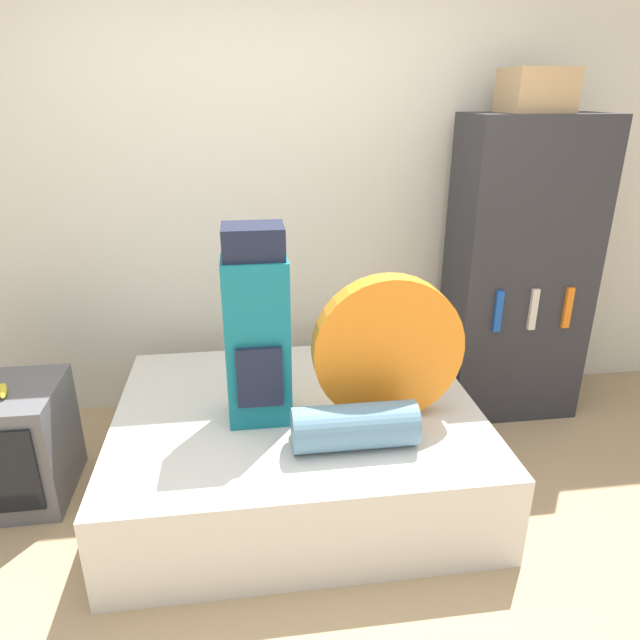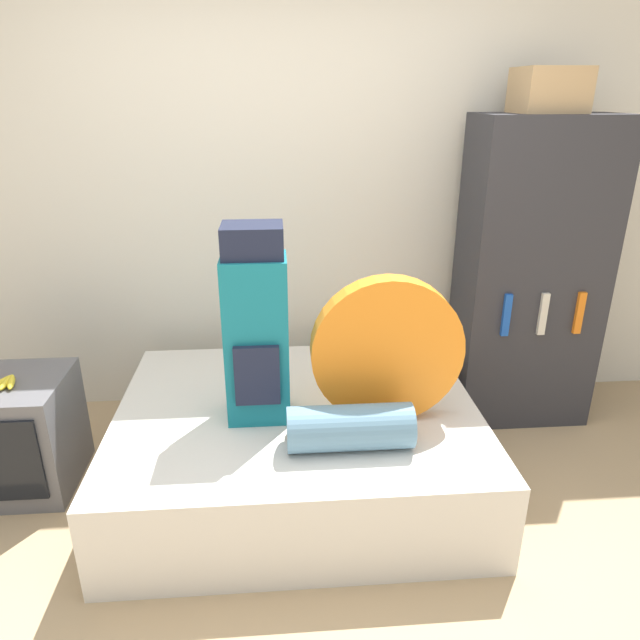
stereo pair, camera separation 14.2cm
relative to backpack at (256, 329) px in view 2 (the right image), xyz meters
name	(u,v)px [view 2 (the right image)]	position (x,y,z in m)	size (l,w,h in m)	color
ground_plane	(307,603)	(0.18, -0.71, -0.88)	(16.00, 16.00, 0.00)	tan
wall_back	(289,196)	(0.18, 0.99, 0.42)	(8.00, 0.05, 2.60)	silver
bed	(299,444)	(0.19, 0.06, -0.66)	(1.74, 1.41, 0.44)	silver
backpack	(256,329)	(0.00, 0.00, 0.00)	(0.28, 0.26, 0.91)	#14707F
tent_bag	(387,350)	(0.58, -0.07, -0.10)	(0.69, 0.11, 0.69)	orange
sleeping_roll	(350,427)	(0.39, -0.30, -0.34)	(0.54, 0.20, 0.20)	#5B849E
television	(19,434)	(-1.20, 0.15, -0.59)	(0.51, 0.52, 0.58)	#5B5B60
banana_bunch	(7,382)	(-1.18, 0.11, -0.28)	(0.12, 0.15, 0.03)	yellow
bookshelf	(530,276)	(1.55, 0.65, 0.00)	(0.77, 0.45, 1.76)	#2D2D33
cardboard_box	(549,90)	(1.51, 0.66, 0.99)	(0.33, 0.30, 0.22)	tan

